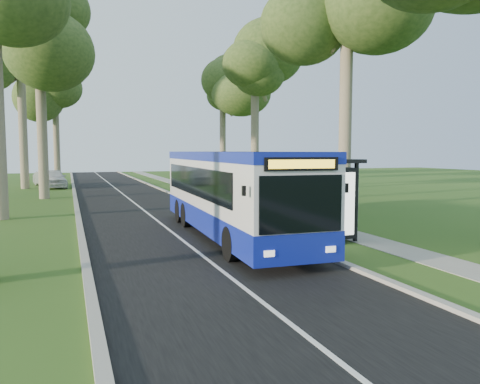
# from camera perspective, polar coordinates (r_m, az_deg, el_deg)

# --- Properties ---
(ground) EXTENTS (120.00, 120.00, 0.00)m
(ground) POSITION_cam_1_polar(r_m,az_deg,el_deg) (18.92, 3.13, -5.05)
(ground) COLOR #2C5219
(ground) RESTS_ON ground
(road) EXTENTS (7.00, 100.00, 0.02)m
(road) POSITION_cam_1_polar(r_m,az_deg,el_deg) (27.58, -11.95, -1.96)
(road) COLOR black
(road) RESTS_ON ground
(kerb_east) EXTENTS (0.25, 100.00, 0.12)m
(kerb_east) POSITION_cam_1_polar(r_m,az_deg,el_deg) (28.28, -4.92, -1.60)
(kerb_east) COLOR #9E9B93
(kerb_east) RESTS_ON ground
(kerb_west) EXTENTS (0.25, 100.00, 0.12)m
(kerb_west) POSITION_cam_1_polar(r_m,az_deg,el_deg) (27.30, -19.24, -2.10)
(kerb_west) COLOR #9E9B93
(kerb_west) RESTS_ON ground
(centre_line) EXTENTS (0.12, 100.00, 0.00)m
(centre_line) POSITION_cam_1_polar(r_m,az_deg,el_deg) (27.58, -11.95, -1.94)
(centre_line) COLOR white
(centre_line) RESTS_ON road
(footpath) EXTENTS (1.50, 100.00, 0.02)m
(footpath) POSITION_cam_1_polar(r_m,az_deg,el_deg) (29.21, 0.77, -1.47)
(footpath) COLOR gray
(footpath) RESTS_ON ground
(bus) EXTENTS (3.04, 12.47, 3.28)m
(bus) POSITION_cam_1_polar(r_m,az_deg,el_deg) (17.82, -1.11, -0.15)
(bus) COLOR silver
(bus) RESTS_ON ground
(bus_stop_sign) EXTENTS (0.14, 0.34, 2.48)m
(bus_stop_sign) POSITION_cam_1_polar(r_m,az_deg,el_deg) (20.35, 2.50, 0.06)
(bus_stop_sign) COLOR gray
(bus_stop_sign) RESTS_ON ground
(bus_shelter) EXTENTS (2.03, 3.58, 3.01)m
(bus_shelter) POSITION_cam_1_polar(r_m,az_deg,el_deg) (17.89, 10.65, 1.19)
(bus_shelter) COLOR black
(bus_shelter) RESTS_ON ground
(litter_bin) EXTENTS (0.55, 0.55, 0.96)m
(litter_bin) POSITION_cam_1_polar(r_m,az_deg,el_deg) (21.74, 3.76, -2.45)
(litter_bin) COLOR black
(litter_bin) RESTS_ON ground
(car_white) EXTENTS (2.63, 5.23, 1.71)m
(car_white) POSITION_cam_1_polar(r_m,az_deg,el_deg) (45.28, -21.82, 1.54)
(car_white) COLOR white
(car_white) RESTS_ON ground
(car_silver) EXTENTS (2.74, 4.47, 1.39)m
(car_silver) POSITION_cam_1_polar(r_m,az_deg,el_deg) (48.20, -22.48, 1.52)
(car_silver) COLOR #96979D
(car_silver) RESTS_ON ground
(tree_west_c) EXTENTS (5.20, 5.20, 15.35)m
(tree_west_c) POSITION_cam_1_polar(r_m,az_deg,el_deg) (36.05, -23.36, 17.52)
(tree_west_c) COLOR #7A6B56
(tree_west_c) RESTS_ON ground
(tree_west_d) EXTENTS (5.20, 5.20, 16.81)m
(tree_west_d) POSITION_cam_1_polar(r_m,az_deg,el_deg) (46.16, -25.29, 15.94)
(tree_west_d) COLOR #7A6B56
(tree_west_d) RESTS_ON ground
(tree_west_e) EXTENTS (5.20, 5.20, 15.00)m
(tree_west_e) POSITION_cam_1_polar(r_m,az_deg,el_deg) (55.67, -21.69, 12.72)
(tree_west_e) COLOR #7A6B56
(tree_west_e) RESTS_ON ground
(tree_east_c) EXTENTS (5.20, 5.20, 14.03)m
(tree_east_c) POSITION_cam_1_polar(r_m,az_deg,el_deg) (38.52, 1.85, 15.62)
(tree_east_c) COLOR #7A6B56
(tree_east_c) RESTS_ON ground
(tree_east_d) EXTENTS (5.20, 5.20, 13.61)m
(tree_east_d) POSITION_cam_1_polar(r_m,az_deg,el_deg) (50.02, -2.14, 12.80)
(tree_east_d) COLOR #7A6B56
(tree_east_d) RESTS_ON ground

